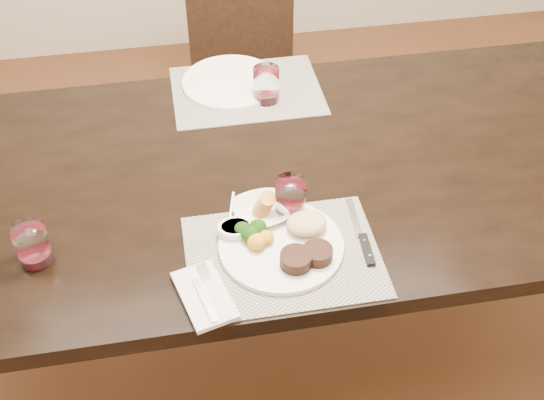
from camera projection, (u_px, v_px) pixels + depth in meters
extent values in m
plane|color=#4A2717|center=(289.00, 329.00, 2.38)|extent=(4.50, 4.50, 0.00)
cube|color=black|center=(293.00, 173.00, 1.88)|extent=(2.00, 1.00, 0.05)
cube|color=black|center=(2.00, 207.00, 2.32)|extent=(0.08, 0.08, 0.70)
cube|color=black|center=(508.00, 148.00, 2.56)|extent=(0.08, 0.08, 0.70)
cube|color=black|center=(249.00, 91.00, 2.70)|extent=(0.42, 0.42, 0.04)
cube|color=black|center=(212.00, 168.00, 2.70)|extent=(0.04, 0.04, 0.41)
cube|color=black|center=(301.00, 158.00, 2.74)|extent=(0.04, 0.04, 0.41)
cube|color=black|center=(203.00, 115.00, 2.96)|extent=(0.04, 0.04, 0.41)
cube|color=black|center=(284.00, 106.00, 3.00)|extent=(0.04, 0.04, 0.41)
cube|color=black|center=(240.00, 11.00, 2.66)|extent=(0.42, 0.04, 0.45)
cube|color=gray|center=(283.00, 256.00, 1.62)|extent=(0.46, 0.34, 0.00)
cube|color=gray|center=(247.00, 91.00, 2.13)|extent=(0.46, 0.34, 0.00)
cylinder|color=white|center=(281.00, 246.00, 1.64)|extent=(0.30, 0.30, 0.01)
cylinder|color=black|center=(296.00, 260.00, 1.57)|extent=(0.08, 0.08, 0.03)
cylinder|color=black|center=(318.00, 253.00, 1.59)|extent=(0.07, 0.07, 0.03)
ellipsoid|color=tan|center=(307.00, 223.00, 1.65)|extent=(0.10, 0.08, 0.04)
ellipsoid|color=#19430D|center=(250.00, 234.00, 1.63)|extent=(0.05, 0.05, 0.04)
ellipsoid|color=gold|center=(257.00, 242.00, 1.61)|extent=(0.05, 0.05, 0.04)
cube|color=silver|center=(205.00, 295.00, 1.53)|extent=(0.14, 0.20, 0.01)
cube|color=silver|center=(205.00, 300.00, 1.50)|extent=(0.05, 0.13, 0.01)
cube|color=silver|center=(204.00, 271.00, 1.57)|extent=(0.03, 0.05, 0.00)
cube|color=silver|center=(354.00, 218.00, 1.71)|extent=(0.03, 0.14, 0.00)
cube|color=black|center=(367.00, 250.00, 1.63)|extent=(0.03, 0.10, 0.01)
imported|color=white|center=(261.00, 212.00, 1.71)|extent=(0.16, 0.16, 0.03)
cylinder|color=#C48A3D|center=(260.00, 205.00, 1.69)|extent=(0.04, 0.05, 0.04)
cylinder|color=white|center=(235.00, 231.00, 1.66)|extent=(0.09, 0.09, 0.03)
cylinder|color=#0D3C10|center=(235.00, 227.00, 1.65)|extent=(0.07, 0.07, 0.01)
cube|color=silver|center=(232.00, 205.00, 1.68)|extent=(0.01, 0.06, 0.04)
cylinder|color=white|center=(290.00, 198.00, 1.69)|extent=(0.08, 0.08, 0.11)
cylinder|color=#3A050D|center=(290.00, 209.00, 1.72)|extent=(0.06, 0.06, 0.03)
cylinder|color=white|center=(230.00, 82.00, 2.15)|extent=(0.30, 0.30, 0.01)
cylinder|color=white|center=(266.00, 84.00, 2.05)|extent=(0.08, 0.08, 0.11)
cylinder|color=#3A050D|center=(266.00, 96.00, 2.08)|extent=(0.07, 0.07, 0.03)
cylinder|color=white|center=(32.00, 244.00, 1.58)|extent=(0.08, 0.08, 0.11)
cylinder|color=#3A050D|center=(36.00, 256.00, 1.61)|extent=(0.07, 0.07, 0.03)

